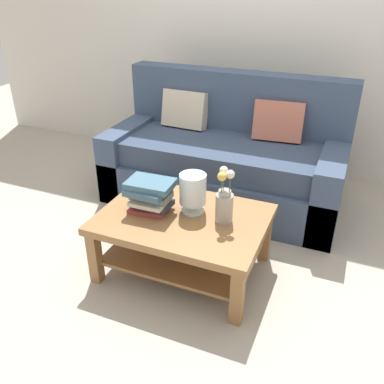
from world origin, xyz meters
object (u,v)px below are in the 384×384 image
(book_stack_main, at_px, (150,195))
(flower_pitcher, at_px, (224,202))
(couch, at_px, (226,160))
(glass_hurricane_vase, at_px, (193,190))
(coffee_table, at_px, (184,231))

(book_stack_main, bearing_deg, flower_pitcher, 7.03)
(couch, relative_size, flower_pitcher, 5.45)
(book_stack_main, bearing_deg, couch, 82.34)
(book_stack_main, relative_size, flower_pitcher, 0.84)
(glass_hurricane_vase, bearing_deg, book_stack_main, -159.80)
(couch, bearing_deg, coffee_table, -85.94)
(flower_pitcher, bearing_deg, glass_hurricane_vase, 170.94)
(couch, relative_size, book_stack_main, 6.49)
(coffee_table, xyz_separation_m, glass_hurricane_vase, (0.03, 0.08, 0.27))
(couch, bearing_deg, flower_pitcher, -72.19)
(coffee_table, relative_size, book_stack_main, 3.49)
(glass_hurricane_vase, relative_size, flower_pitcher, 0.73)
(coffee_table, bearing_deg, glass_hurricane_vase, 66.20)
(coffee_table, height_order, flower_pitcher, flower_pitcher)
(coffee_table, bearing_deg, flower_pitcher, 9.10)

